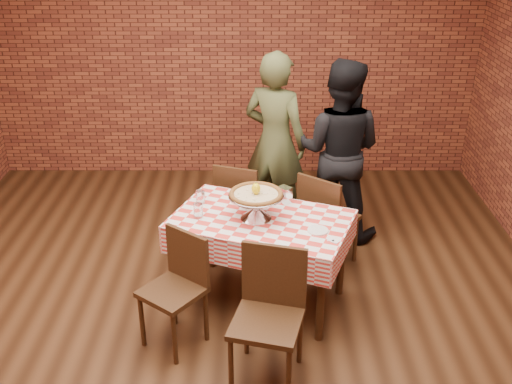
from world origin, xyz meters
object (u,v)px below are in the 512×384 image
(chair_near_left, at_px, (172,294))
(chair_far_right, at_px, (329,219))
(diner_olive, at_px, (275,143))
(pizza, at_px, (256,195))
(pizza_stand, at_px, (256,207))
(chair_near_right, at_px, (267,321))
(water_glass_left, at_px, (198,211))
(table, at_px, (261,260))
(diner_black, at_px, (339,150))
(condiment_caddy, at_px, (285,195))
(water_glass_right, at_px, (200,197))
(chair_far_left, at_px, (242,204))

(chair_near_left, xyz_separation_m, chair_far_right, (1.24, 1.10, 0.02))
(diner_olive, bearing_deg, pizza, 109.87)
(pizza_stand, distance_m, chair_near_right, 0.98)
(pizza_stand, distance_m, water_glass_left, 0.45)
(table, height_order, diner_black, diner_black)
(condiment_caddy, distance_m, diner_black, 1.03)
(water_glass_right, bearing_deg, chair_far_right, 15.77)
(water_glass_left, bearing_deg, water_glass_right, 90.68)
(condiment_caddy, height_order, diner_olive, diner_olive)
(chair_far_left, bearing_deg, pizza_stand, 116.93)
(condiment_caddy, relative_size, diner_black, 0.08)
(water_glass_right, bearing_deg, pizza, -28.62)
(pizza, xyz_separation_m, chair_near_right, (0.07, -0.90, -0.49))
(chair_near_left, bearing_deg, condiment_caddy, 81.72)
(table, relative_size, pizza_stand, 3.06)
(water_glass_right, bearing_deg, pizza_stand, -28.62)
(water_glass_right, xyz_separation_m, chair_near_left, (-0.15, -0.79, -0.38))
(pizza, xyz_separation_m, water_glass_left, (-0.45, 0.01, -0.14))
(chair_far_right, height_order, diner_olive, diner_olive)
(chair_near_left, xyz_separation_m, chair_far_left, (0.47, 1.39, 0.01))
(table, xyz_separation_m, water_glass_left, (-0.49, 0.02, 0.44))
(pizza, distance_m, chair_far_right, 0.99)
(chair_near_right, bearing_deg, pizza, 109.02)
(chair_near_left, relative_size, diner_black, 0.50)
(pizza_stand, xyz_separation_m, water_glass_right, (-0.45, 0.25, -0.04))
(chair_far_right, relative_size, diner_black, 0.52)
(water_glass_left, height_order, chair_near_right, chair_near_right)
(water_glass_right, relative_size, chair_far_left, 0.13)
(water_glass_left, height_order, diner_olive, diner_olive)
(pizza, height_order, chair_near_right, pizza)
(chair_near_left, xyz_separation_m, diner_black, (1.37, 1.68, 0.43))
(chair_far_left, height_order, diner_olive, diner_olive)
(water_glass_right, distance_m, chair_near_right, 1.31)
(chair_near_right, xyz_separation_m, diner_olive, (0.11, 2.19, 0.42))
(chair_near_right, bearing_deg, diner_olive, 101.54)
(water_glass_left, distance_m, chair_near_right, 1.10)
(water_glass_right, height_order, chair_near_left, water_glass_right)
(table, distance_m, water_glass_left, 0.66)
(table, relative_size, water_glass_right, 11.72)
(condiment_caddy, distance_m, chair_far_right, 0.63)
(pizza_stand, bearing_deg, pizza, 0.00)
(chair_far_right, bearing_deg, water_glass_left, 64.69)
(water_glass_right, distance_m, chair_far_right, 1.19)
(chair_near_right, distance_m, chair_far_right, 1.56)
(water_glass_left, bearing_deg, chair_near_right, -60.40)
(pizza_stand, bearing_deg, diner_olive, 81.87)
(pizza, height_order, diner_black, diner_black)
(water_glass_right, relative_size, diner_black, 0.07)
(condiment_caddy, height_order, diner_black, diner_black)
(chair_far_right, bearing_deg, chair_near_right, 106.80)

